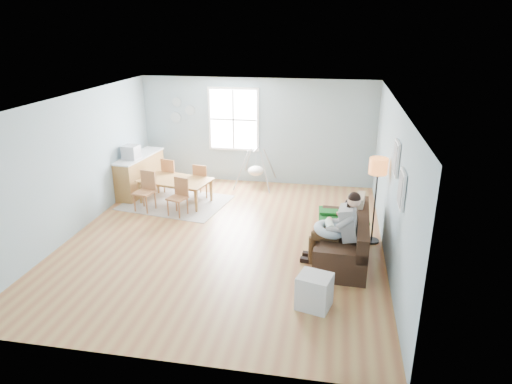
% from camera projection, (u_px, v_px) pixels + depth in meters
% --- Properties ---
extents(room, '(8.40, 9.40, 3.90)m').
position_uv_depth(room, '(222.00, 115.00, 8.08)').
color(room, '#A15F39').
extents(window, '(1.32, 0.08, 1.62)m').
position_uv_depth(window, '(234.00, 119.00, 11.64)').
color(window, white).
rests_on(window, room).
extents(pictures, '(0.05, 1.34, 0.74)m').
position_uv_depth(pictures, '(399.00, 173.00, 6.81)').
color(pictures, white).
rests_on(pictures, room).
extents(wall_plates, '(0.67, 0.02, 0.66)m').
position_uv_depth(wall_plates, '(181.00, 111.00, 11.82)').
color(wall_plates, '#889EA3').
rests_on(wall_plates, room).
extents(sofa, '(0.94, 2.05, 0.82)m').
position_uv_depth(sofa, '(345.00, 242.00, 8.13)').
color(sofa, black).
rests_on(sofa, room).
extents(green_throw, '(0.96, 0.81, 0.04)m').
position_uv_depth(green_throw, '(343.00, 215.00, 8.68)').
color(green_throw, '#155E18').
rests_on(green_throw, sofa).
extents(beige_pillow, '(0.20, 0.51, 0.50)m').
position_uv_depth(beige_pillow, '(360.00, 208.00, 8.41)').
color(beige_pillow, tan).
rests_on(beige_pillow, sofa).
extents(father, '(1.00, 0.49, 1.35)m').
position_uv_depth(father, '(339.00, 226.00, 7.74)').
color(father, '#959598').
rests_on(father, sofa).
extents(nursing_pillow, '(0.65, 0.64, 0.22)m').
position_uv_depth(nursing_pillow, '(330.00, 229.00, 7.80)').
color(nursing_pillow, '#A1B4CA').
rests_on(nursing_pillow, father).
extents(infant, '(0.19, 0.39, 0.14)m').
position_uv_depth(infant, '(330.00, 224.00, 7.80)').
color(infant, silver).
rests_on(infant, nursing_pillow).
extents(toddler, '(0.54, 0.27, 0.84)m').
position_uv_depth(toddler, '(343.00, 216.00, 8.18)').
color(toddler, silver).
rests_on(toddler, sofa).
extents(floor_lamp, '(0.34, 0.34, 1.67)m').
position_uv_depth(floor_lamp, '(378.00, 173.00, 8.32)').
color(floor_lamp, black).
rests_on(floor_lamp, room).
extents(storage_cube, '(0.56, 0.53, 0.52)m').
position_uv_depth(storage_cube, '(314.00, 291.00, 6.68)').
color(storage_cube, silver).
rests_on(storage_cube, room).
extents(rug, '(2.55, 2.09, 0.01)m').
position_uv_depth(rug, '(176.00, 202.00, 10.70)').
color(rug, '#9B958E').
rests_on(rug, room).
extents(dining_table, '(1.76, 1.20, 0.57)m').
position_uv_depth(dining_table, '(175.00, 191.00, 10.60)').
color(dining_table, brown).
rests_on(dining_table, rug).
extents(chair_sw, '(0.48, 0.48, 0.88)m').
position_uv_depth(chair_sw, '(146.00, 188.00, 10.16)').
color(chair_sw, '#A05D37').
rests_on(chair_sw, rug).
extents(chair_se, '(0.47, 0.47, 0.82)m').
position_uv_depth(chair_se, '(179.00, 195.00, 9.90)').
color(chair_se, '#A05D37').
rests_on(chair_se, rug).
extents(chair_nw, '(0.50, 0.50, 0.89)m').
position_uv_depth(chair_nw, '(171.00, 174.00, 11.16)').
color(chair_nw, '#A05D37').
rests_on(chair_nw, rug).
extents(chair_ne, '(0.43, 0.43, 0.83)m').
position_uv_depth(chair_ne, '(202.00, 179.00, 10.91)').
color(chair_ne, '#A05D37').
rests_on(chair_ne, rug).
extents(counter, '(0.69, 1.74, 0.95)m').
position_uv_depth(counter, '(140.00, 174.00, 11.22)').
color(counter, brown).
rests_on(counter, room).
extents(monitor, '(0.38, 0.36, 0.33)m').
position_uv_depth(monitor, '(131.00, 152.00, 10.71)').
color(monitor, '#A4A4A8').
rests_on(monitor, counter).
extents(baby_swing, '(1.03, 1.04, 0.99)m').
position_uv_depth(baby_swing, '(256.00, 170.00, 11.62)').
color(baby_swing, '#A4A4A8').
rests_on(baby_swing, room).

